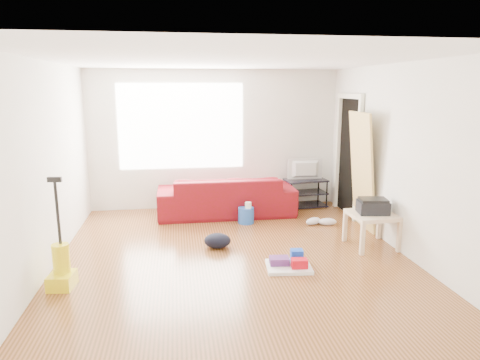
{
  "coord_description": "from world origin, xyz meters",
  "views": [
    {
      "loc": [
        -0.7,
        -5.23,
        2.18
      ],
      "look_at": [
        0.18,
        0.6,
        0.9
      ],
      "focal_mm": 32.0,
      "sensor_mm": 36.0,
      "label": 1
    }
  ],
  "objects": [
    {
      "name": "tv_stand",
      "position": [
        1.65,
        2.22,
        0.27
      ],
      "size": [
        0.79,
        0.5,
        0.52
      ],
      "rotation": [
        0.0,
        0.0,
        0.1
      ],
      "color": "black",
      "rests_on": "ground"
    },
    {
      "name": "door_panel",
      "position": [
        2.13,
        0.9,
        0.0
      ],
      "size": [
        0.23,
        0.73,
        1.82
      ],
      "primitive_type": "cube",
      "rotation": [
        0.0,
        -0.1,
        0.0
      ],
      "color": "tan",
      "rests_on": "ground"
    },
    {
      "name": "bucket",
      "position": [
        0.39,
        1.4,
        0.0
      ],
      "size": [
        0.34,
        0.34,
        0.26
      ],
      "primitive_type": "cylinder",
      "rotation": [
        0.0,
        0.0,
        0.35
      ],
      "color": "blue",
      "rests_on": "ground"
    },
    {
      "name": "room",
      "position": [
        0.07,
        0.15,
        1.25
      ],
      "size": [
        4.51,
        5.01,
        2.51
      ],
      "color": "brown",
      "rests_on": "ground"
    },
    {
      "name": "sneakers",
      "position": [
        1.57,
        1.12,
        0.06
      ],
      "size": [
        0.53,
        0.27,
        0.12
      ],
      "rotation": [
        0.0,
        0.0,
        -0.0
      ],
      "color": "silver",
      "rests_on": "ground"
    },
    {
      "name": "vacuum",
      "position": [
        -2.0,
        -0.57,
        0.23
      ],
      "size": [
        0.29,
        0.33,
        1.24
      ],
      "rotation": [
        0.0,
        0.0,
        -0.12
      ],
      "color": "yellow",
      "rests_on": "ground"
    },
    {
      "name": "side_table",
      "position": [
        1.95,
        0.1,
        0.4
      ],
      "size": [
        0.62,
        0.62,
        0.48
      ],
      "rotation": [
        0.0,
        0.0,
        0.05
      ],
      "color": "#D6AD84",
      "rests_on": "ground"
    },
    {
      "name": "tv",
      "position": [
        1.65,
        2.22,
        0.71
      ],
      "size": [
        0.65,
        0.09,
        0.38
      ],
      "primitive_type": "imported",
      "rotation": [
        0.0,
        0.0,
        3.14
      ],
      "color": "black",
      "rests_on": "tv_stand"
    },
    {
      "name": "printer",
      "position": [
        1.95,
        0.1,
        0.58
      ],
      "size": [
        0.44,
        0.36,
        0.21
      ],
      "rotation": [
        0.0,
        0.0,
        -0.16
      ],
      "color": "black",
      "rests_on": "side_table"
    },
    {
      "name": "sofa",
      "position": [
        0.13,
        1.95,
        0.0
      ],
      "size": [
        2.35,
        0.92,
        0.69
      ],
      "primitive_type": "imported",
      "rotation": [
        0.0,
        0.0,
        3.14
      ],
      "color": "#5C0E0D",
      "rests_on": "ground"
    },
    {
      "name": "backpack",
      "position": [
        -0.18,
        0.37,
        0.0
      ],
      "size": [
        0.41,
        0.35,
        0.2
      ],
      "primitive_type": "ellipsoid",
      "rotation": [
        0.0,
        0.0,
        -0.16
      ],
      "color": "black",
      "rests_on": "ground"
    },
    {
      "name": "toilet_paper",
      "position": [
        0.42,
        1.37,
        0.18
      ],
      "size": [
        0.11,
        0.11,
        0.1
      ],
      "primitive_type": "cylinder",
      "color": "white",
      "rests_on": "bucket"
    },
    {
      "name": "cleaning_tray",
      "position": [
        0.64,
        -0.45,
        0.06
      ],
      "size": [
        0.58,
        0.48,
        0.19
      ],
      "rotation": [
        0.0,
        0.0,
        -0.1
      ],
      "color": "white",
      "rests_on": "ground"
    }
  ]
}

